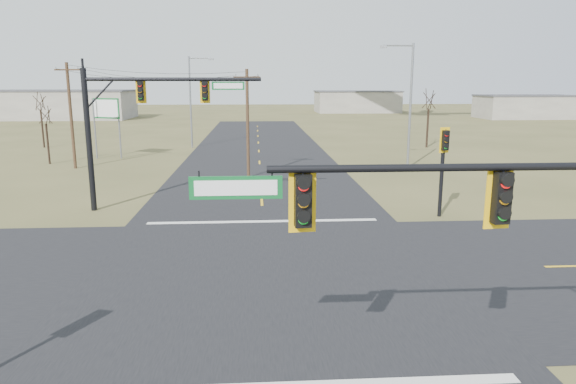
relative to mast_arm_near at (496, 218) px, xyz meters
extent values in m
plane|color=brown|center=(-4.50, 8.74, -4.45)|extent=(320.00, 320.00, 0.00)
cube|color=black|center=(-4.50, 8.74, -4.44)|extent=(160.00, 14.00, 0.02)
cube|color=black|center=(-4.50, 8.74, -4.44)|extent=(14.00, 160.00, 0.02)
cube|color=silver|center=(-4.50, 16.24, -4.42)|extent=(12.00, 0.40, 0.01)
cylinder|color=black|center=(-0.28, 0.00, 1.04)|extent=(8.71, 0.16, 0.16)
cube|color=#0C5824|center=(-5.22, 0.00, 0.69)|extent=(1.80, 0.05, 0.45)
cylinder|color=black|center=(-14.11, 19.39, -0.49)|extent=(0.32, 0.32, 7.93)
cylinder|color=black|center=(-9.29, 19.39, 2.87)|extent=(9.63, 0.20, 0.20)
cube|color=#0C5824|center=(-6.31, 19.39, 2.52)|extent=(1.80, 0.05, 0.45)
cylinder|color=black|center=(5.14, 16.81, -2.10)|extent=(0.20, 0.20, 4.70)
cylinder|color=#49341F|center=(-5.41, 29.16, -0.38)|extent=(0.24, 0.24, 8.15)
cube|color=#49341F|center=(-5.41, 29.16, 3.10)|extent=(2.00, 0.20, 0.12)
cylinder|color=#49341F|center=(-20.21, 34.54, -0.05)|extent=(0.25, 0.25, 8.80)
cube|color=#49341F|center=(-20.21, 34.54, 3.75)|extent=(2.15, 0.42, 0.12)
cylinder|color=gray|center=(-20.12, 40.40, -1.58)|extent=(0.15, 0.15, 5.74)
cylinder|color=gray|center=(-17.83, 40.40, -1.58)|extent=(0.15, 0.15, 5.74)
cube|color=#0C5824|center=(-18.98, 40.40, 0.33)|extent=(2.83, 1.32, 1.91)
cylinder|color=gray|center=(8.12, 32.89, 0.71)|extent=(0.21, 0.21, 10.32)
cylinder|color=gray|center=(6.89, 32.89, 5.67)|extent=(2.48, 0.12, 0.12)
cube|color=gray|center=(5.65, 32.89, 5.57)|extent=(0.62, 0.41, 0.19)
cylinder|color=gray|center=(-11.99, 48.55, 0.54)|extent=(0.20, 0.20, 10.00)
cylinder|color=gray|center=(-10.79, 48.55, 5.34)|extent=(2.40, 0.12, 0.12)
cube|color=gray|center=(-9.59, 48.55, 5.24)|extent=(0.57, 0.31, 0.18)
cylinder|color=black|center=(-23.37, 37.22, -2.66)|extent=(0.18, 0.18, 3.59)
cylinder|color=black|center=(-28.70, 49.61, -2.33)|extent=(0.20, 0.20, 4.24)
cylinder|color=black|center=(14.50, 47.02, -2.29)|extent=(0.23, 0.23, 4.34)
cube|color=#A8A395|center=(-44.50, 98.74, -1.70)|extent=(28.00, 14.00, 5.50)
cube|color=#A8A395|center=(20.50, 118.74, -1.95)|extent=(20.00, 12.00, 5.00)
cube|color=#A8A395|center=(50.50, 93.74, -2.20)|extent=(18.00, 10.00, 4.50)
camera|label=1|loc=(-4.83, -9.75, 2.67)|focal=32.00mm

